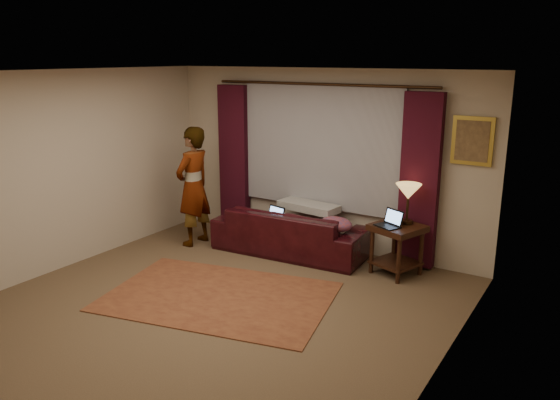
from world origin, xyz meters
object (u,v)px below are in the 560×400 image
(end_table, at_px, (396,250))
(sofa, at_px, (290,223))
(person, at_px, (193,187))
(tiffany_lamp, at_px, (408,204))
(laptop_sofa, at_px, (271,215))
(laptop_table, at_px, (388,219))

(end_table, bearing_deg, sofa, -178.58)
(person, bearing_deg, tiffany_lamp, 101.50)
(laptop_sofa, height_order, person, person)
(sofa, height_order, laptop_table, sofa)
(laptop_table, bearing_deg, person, -148.39)
(sofa, bearing_deg, tiffany_lamp, -178.12)
(laptop_sofa, height_order, tiffany_lamp, tiffany_lamp)
(laptop_sofa, bearing_deg, end_table, 18.02)
(sofa, height_order, end_table, sofa)
(sofa, bearing_deg, end_table, 177.42)
(laptop_sofa, distance_m, person, 1.26)
(end_table, relative_size, person, 0.38)
(sofa, height_order, laptop_sofa, sofa)
(laptop_sofa, xyz_separation_m, tiffany_lamp, (1.89, 0.29, 0.38))
(sofa, distance_m, tiffany_lamp, 1.73)
(person, bearing_deg, laptop_sofa, 104.98)
(laptop_table, bearing_deg, sofa, -158.63)
(laptop_sofa, distance_m, laptop_table, 1.75)
(sofa, relative_size, end_table, 3.30)
(sofa, bearing_deg, laptop_sofa, 22.84)
(tiffany_lamp, relative_size, laptop_table, 1.63)
(laptop_sofa, bearing_deg, laptop_table, 13.80)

